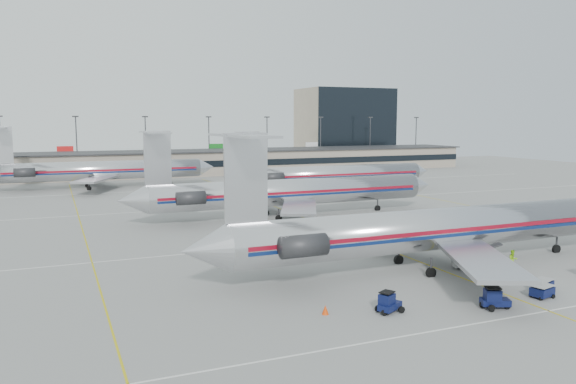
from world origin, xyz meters
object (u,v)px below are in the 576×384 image
jet_foreground (434,229)px  tug_center (494,299)px  jet_second_row (286,192)px  belt_loader (475,262)px

jet_foreground → tug_center: size_ratio=21.53×
jet_foreground → jet_second_row: bearing=93.6°
jet_foreground → belt_loader: jet_foreground is taller
jet_second_row → tug_center: (-1.18, -43.15, -2.92)m
jet_second_row → jet_foreground: bearing=-86.4°
jet_foreground → belt_loader: bearing=-28.1°
jet_foreground → jet_second_row: 31.75m
tug_center → belt_loader: bearing=79.4°
tug_center → belt_loader: 11.69m
jet_second_row → tug_center: 43.27m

